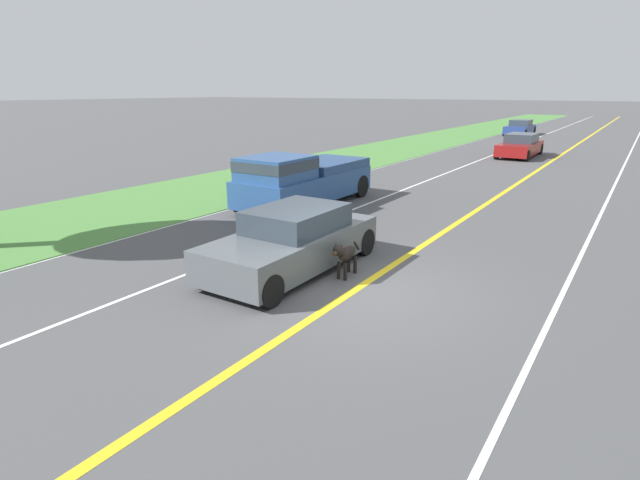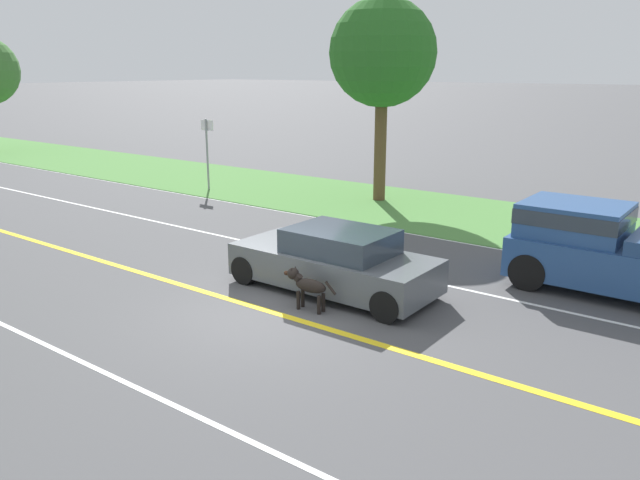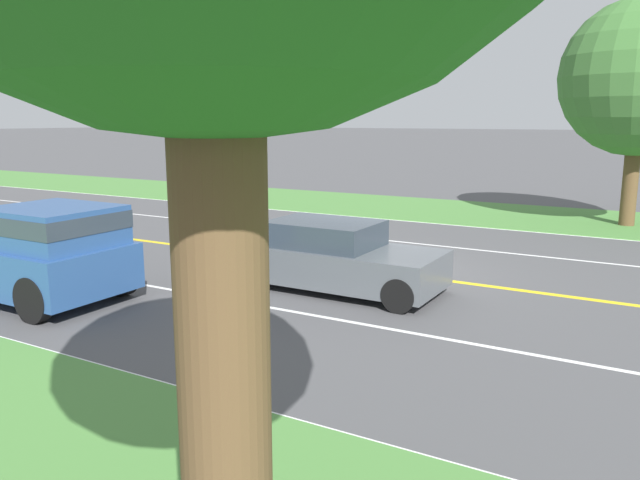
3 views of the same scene
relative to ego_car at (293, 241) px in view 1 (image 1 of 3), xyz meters
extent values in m
plane|color=#4C4C4F|center=(-1.76, 0.28, -0.65)|extent=(400.00, 400.00, 0.00)
cube|color=yellow|center=(-1.76, 0.28, -0.65)|extent=(0.18, 160.00, 0.01)
cube|color=white|center=(5.24, 0.28, -0.65)|extent=(0.14, 160.00, 0.01)
cube|color=white|center=(1.74, 0.28, -0.65)|extent=(0.10, 160.00, 0.01)
cube|color=white|center=(-5.26, 0.28, -0.65)|extent=(0.10, 160.00, 0.01)
cube|color=#4C843D|center=(8.24, 0.28, -0.63)|extent=(6.00, 160.00, 0.03)
cube|color=#51565B|center=(0.00, 0.04, -0.12)|extent=(1.84, 4.48, 0.71)
cube|color=#2D3842|center=(0.00, -0.14, 0.48)|extent=(1.58, 2.15, 0.51)
cylinder|color=black|center=(0.83, 1.87, -0.33)|extent=(0.22, 0.63, 0.63)
cylinder|color=black|center=(0.83, -1.79, -0.33)|extent=(0.22, 0.63, 0.63)
cylinder|color=black|center=(-0.83, 1.87, -0.33)|extent=(0.22, 0.63, 0.63)
cylinder|color=black|center=(-0.83, -1.79, -0.33)|extent=(0.22, 0.63, 0.63)
ellipsoid|color=black|center=(-1.22, -0.29, -0.14)|extent=(0.28, 0.71, 0.28)
cylinder|color=black|center=(-1.16, -0.04, -0.46)|extent=(0.08, 0.08, 0.38)
cylinder|color=black|center=(-1.12, -0.52, -0.46)|extent=(0.08, 0.08, 0.38)
cylinder|color=black|center=(-1.31, -0.05, -0.46)|extent=(0.08, 0.08, 0.38)
cylinder|color=black|center=(-1.28, -0.54, -0.46)|extent=(0.08, 0.08, 0.38)
cylinder|color=black|center=(-1.24, 0.01, -0.02)|extent=(0.16, 0.20, 0.19)
sphere|color=black|center=(-1.25, 0.13, 0.04)|extent=(0.25, 0.25, 0.24)
ellipsoid|color=#331E14|center=(-1.26, 0.29, 0.02)|extent=(0.11, 0.12, 0.09)
cone|color=black|center=(-1.18, 0.12, 0.13)|extent=(0.08, 0.08, 0.11)
cone|color=black|center=(-1.31, 0.11, 0.13)|extent=(0.08, 0.08, 0.11)
cylinder|color=black|center=(-1.18, -0.74, -0.09)|extent=(0.07, 0.26, 0.26)
cube|color=#284C84|center=(3.49, -5.52, 0.02)|extent=(2.09, 5.57, 0.86)
cube|color=#284C84|center=(3.49, -3.90, 0.82)|extent=(1.84, 2.11, 0.73)
cube|color=#2D3842|center=(3.49, -3.90, 0.93)|extent=(1.86, 2.13, 0.32)
cube|color=navy|center=(3.49, -6.69, 0.61)|extent=(2.05, 3.17, 0.30)
cylinder|color=black|center=(4.45, -3.29, -0.25)|extent=(0.22, 0.81, 0.81)
cylinder|color=black|center=(4.45, -7.74, -0.25)|extent=(0.22, 0.81, 0.81)
cylinder|color=black|center=(2.54, -3.29, -0.25)|extent=(0.22, 0.81, 0.81)
cylinder|color=black|center=(2.54, -7.74, -0.25)|extent=(0.22, 0.81, 0.81)
cube|color=maroon|center=(0.24, -23.20, -0.15)|extent=(1.80, 4.76, 0.65)
cube|color=#2D3842|center=(0.24, -23.39, 0.44)|extent=(1.55, 2.28, 0.52)
cylinder|color=black|center=(1.05, -21.24, -0.33)|extent=(0.22, 0.65, 0.65)
cylinder|color=black|center=(1.05, -25.16, -0.33)|extent=(0.22, 0.65, 0.65)
cylinder|color=black|center=(-0.57, -21.24, -0.33)|extent=(0.22, 0.65, 0.65)
cylinder|color=black|center=(-0.57, -25.16, -0.33)|extent=(0.22, 0.65, 0.65)
cube|color=navy|center=(3.65, -38.95, -0.15)|extent=(1.83, 4.62, 0.64)
cube|color=#2D3842|center=(3.65, -39.14, 0.41)|extent=(1.58, 2.22, 0.49)
cylinder|color=black|center=(4.48, -37.06, -0.32)|extent=(0.22, 0.65, 0.65)
cylinder|color=black|center=(4.48, -40.84, -0.32)|extent=(0.22, 0.65, 0.65)
cylinder|color=black|center=(2.82, -37.06, -0.32)|extent=(0.22, 0.65, 0.65)
cylinder|color=black|center=(2.82, -40.84, -0.32)|extent=(0.22, 0.65, 0.65)
camera|label=1|loc=(-6.24, 8.43, 3.19)|focal=28.00mm
camera|label=2|loc=(-10.35, -7.37, 3.98)|focal=35.00mm
camera|label=3|loc=(10.84, 5.99, 2.77)|focal=35.00mm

